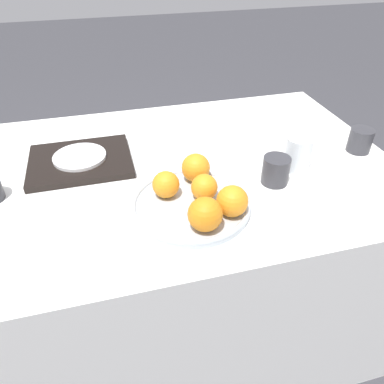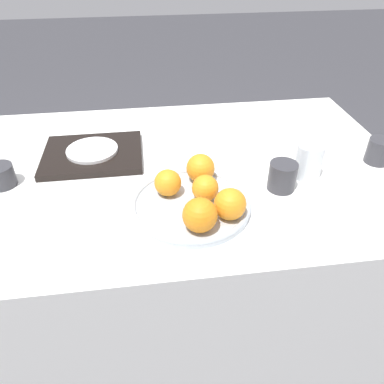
{
  "view_description": "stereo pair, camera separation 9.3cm",
  "coord_description": "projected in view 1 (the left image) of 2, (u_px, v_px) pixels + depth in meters",
  "views": [
    {
      "loc": [
        -0.19,
        -0.94,
        1.33
      ],
      "look_at": [
        0.0,
        -0.21,
        0.78
      ],
      "focal_mm": 35.0,
      "sensor_mm": 36.0,
      "label": 1
    },
    {
      "loc": [
        -0.1,
        -0.96,
        1.33
      ],
      "look_at": [
        0.0,
        -0.21,
        0.78
      ],
      "focal_mm": 35.0,
      "sensor_mm": 36.0,
      "label": 2
    }
  ],
  "objects": [
    {
      "name": "side_plate",
      "position": [
        80.0,
        157.0,
        1.12
      ],
      "size": [
        0.16,
        0.16,
        0.01
      ],
      "color": "white",
      "rests_on": "serving_tray"
    },
    {
      "name": "orange_3",
      "position": [
        196.0,
        168.0,
        1.02
      ],
      "size": [
        0.08,
        0.08,
        0.08
      ],
      "color": "orange",
      "rests_on": "fruit_platter"
    },
    {
      "name": "orange_4",
      "position": [
        232.0,
        201.0,
        0.9
      ],
      "size": [
        0.08,
        0.08,
        0.08
      ],
      "color": "orange",
      "rests_on": "fruit_platter"
    },
    {
      "name": "cup_2",
      "position": [
        360.0,
        140.0,
        1.18
      ],
      "size": [
        0.07,
        0.07,
        0.08
      ],
      "color": "#333338",
      "rests_on": "table"
    },
    {
      "name": "orange_1",
      "position": [
        166.0,
        185.0,
        0.96
      ],
      "size": [
        0.07,
        0.07,
        0.07
      ],
      "color": "orange",
      "rests_on": "fruit_platter"
    },
    {
      "name": "serving_tray",
      "position": [
        81.0,
        161.0,
        1.13
      ],
      "size": [
        0.3,
        0.24,
        0.02
      ],
      "color": "black",
      "rests_on": "table"
    },
    {
      "name": "table",
      "position": [
        176.0,
        252.0,
        1.34
      ],
      "size": [
        1.34,
        0.89,
        0.73
      ],
      "color": "white",
      "rests_on": "ground_plane"
    },
    {
      "name": "orange_0",
      "position": [
        204.0,
        187.0,
        0.95
      ],
      "size": [
        0.07,
        0.07,
        0.07
      ],
      "color": "orange",
      "rests_on": "fruit_platter"
    },
    {
      "name": "cup_0",
      "position": [
        276.0,
        170.0,
        1.03
      ],
      "size": [
        0.08,
        0.08,
        0.08
      ],
      "color": "#333338",
      "rests_on": "table"
    },
    {
      "name": "ground_plane",
      "position": [
        178.0,
        314.0,
        1.55
      ],
      "size": [
        12.0,
        12.0,
        0.0
      ],
      "primitive_type": "plane",
      "color": "#38383D"
    },
    {
      "name": "water_glass",
      "position": [
        298.0,
        154.0,
        1.09
      ],
      "size": [
        0.08,
        0.08,
        0.1
      ],
      "color": "silver",
      "rests_on": "table"
    },
    {
      "name": "orange_2",
      "position": [
        205.0,
        214.0,
        0.85
      ],
      "size": [
        0.08,
        0.08,
        0.08
      ],
      "color": "orange",
      "rests_on": "fruit_platter"
    },
    {
      "name": "fruit_platter",
      "position": [
        192.0,
        204.0,
        0.96
      ],
      "size": [
        0.31,
        0.31,
        0.02
      ],
      "color": "#B2BCC6",
      "rests_on": "table"
    }
  ]
}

